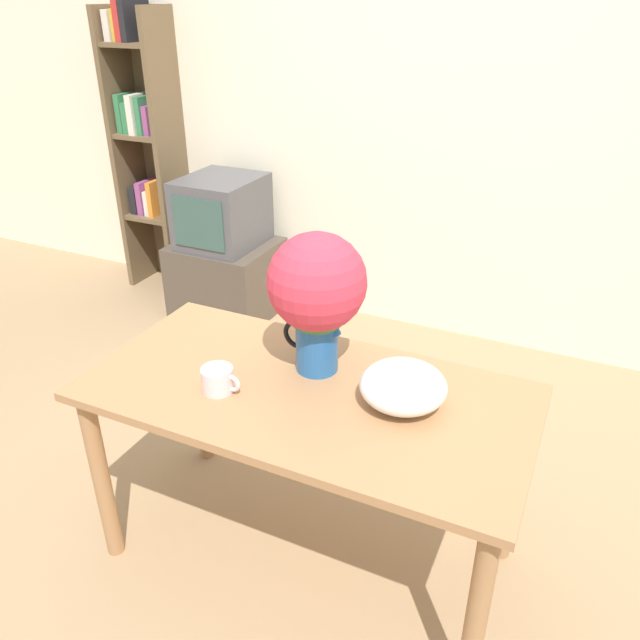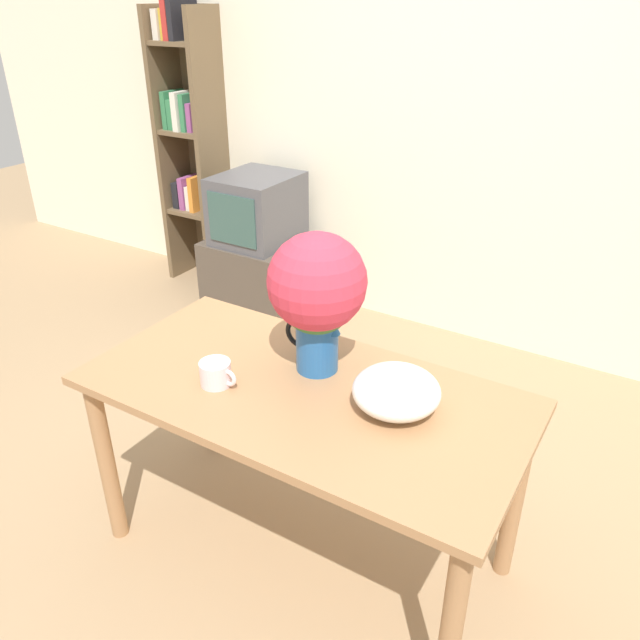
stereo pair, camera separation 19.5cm
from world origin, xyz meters
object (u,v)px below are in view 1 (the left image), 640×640
Objects in this scene: flower_vase at (317,292)px; white_bowl at (403,386)px; coffee_mug at (218,380)px; tv_set at (222,212)px.

white_bowl is (0.32, -0.07, -0.22)m from flower_vase.
coffee_mug is at bearing -162.13° from white_bowl.
white_bowl is (0.55, 0.18, 0.02)m from coffee_mug.
tv_set reaches higher than white_bowl.
tv_set is at bearing 137.53° from white_bowl.
tv_set is (-1.31, 1.42, -0.34)m from flower_vase.
tv_set is (-1.63, 1.49, -0.12)m from white_bowl.
flower_vase is 0.42m from coffee_mug.
flower_vase reaches higher than tv_set.
coffee_mug is at bearing -132.12° from flower_vase.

